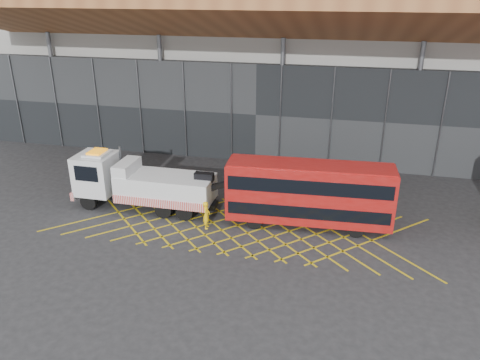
# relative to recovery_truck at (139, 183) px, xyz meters

# --- Properties ---
(ground_plane) EXTENTS (120.00, 120.00, 0.00)m
(ground_plane) POSITION_rel_recovery_truck_xyz_m (3.64, -1.02, -1.76)
(ground_plane) COLOR #252527
(road_markings) EXTENTS (23.16, 7.16, 0.01)m
(road_markings) POSITION_rel_recovery_truck_xyz_m (6.84, -1.02, -1.76)
(road_markings) COLOR gold
(road_markings) RESTS_ON ground_plane
(construction_building) EXTENTS (55.00, 23.97, 18.00)m
(construction_building) POSITION_rel_recovery_truck_xyz_m (5.56, 17.37, 7.21)
(construction_building) COLOR gray
(construction_building) RESTS_ON ground_plane
(recovery_truck) EXTENTS (10.91, 2.62, 3.81)m
(recovery_truck) POSITION_rel_recovery_truck_xyz_m (0.00, 0.00, 0.00)
(recovery_truck) COLOR black
(recovery_truck) RESTS_ON ground_plane
(bus_towed) EXTENTS (9.98, 2.87, 4.01)m
(bus_towed) POSITION_rel_recovery_truck_xyz_m (10.97, 0.01, 0.46)
(bus_towed) COLOR #9E0F0C
(bus_towed) RESTS_ON ground_plane
(worker) EXTENTS (0.53, 0.70, 1.74)m
(worker) POSITION_rel_recovery_truck_xyz_m (5.08, -1.74, -0.89)
(worker) COLOR yellow
(worker) RESTS_ON ground_plane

